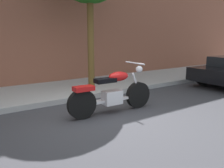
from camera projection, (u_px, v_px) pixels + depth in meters
name	position (u px, v px, depth m)	size (l,w,h in m)	color
ground_plane	(107.00, 119.00, 5.13)	(60.00, 60.00, 0.00)	#38383D
sidewalk	(57.00, 91.00, 7.42)	(23.26, 2.51, 0.14)	#A3A3A3
motorcycle	(112.00, 94.00, 5.44)	(2.19, 0.70, 1.14)	black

